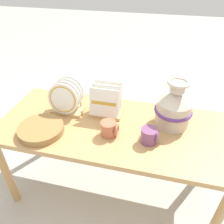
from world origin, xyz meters
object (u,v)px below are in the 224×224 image
ceramic_vase (174,107)px  mug_plum_glaze (150,136)px  dish_rack_square_plates (106,105)px  mug_terracotta_glaze (110,129)px  wicker_charger_stack (41,129)px  dish_rack_round_plates (66,100)px

ceramic_vase → mug_plum_glaze: (-0.12, -0.21, -0.09)m
dish_rack_square_plates → mug_terracotta_glaze: size_ratio=2.13×
wicker_charger_stack → mug_terracotta_glaze: bearing=10.4°
dish_rack_square_plates → wicker_charger_stack: size_ratio=0.79×
ceramic_vase → dish_rack_square_plates: ceramic_vase is taller
mug_plum_glaze → mug_terracotta_glaze: (-0.25, 0.01, 0.00)m
mug_terracotta_glaze → mug_plum_glaze: bearing=-1.3°
mug_terracotta_glaze → ceramic_vase: bearing=29.0°
ceramic_vase → wicker_charger_stack: (-0.80, -0.28, -0.11)m
wicker_charger_stack → dish_rack_round_plates: bearing=73.7°
dish_rack_square_plates → mug_terracotta_glaze: dish_rack_square_plates is taller
dish_rack_round_plates → mug_terracotta_glaze: dish_rack_round_plates is taller
dish_rack_round_plates → wicker_charger_stack: dish_rack_round_plates is taller
mug_plum_glaze → mug_terracotta_glaze: same height
dish_rack_round_plates → mug_plum_glaze: 0.63m
wicker_charger_stack → mug_terracotta_glaze: size_ratio=2.71×
wicker_charger_stack → mug_terracotta_glaze: mug_terracotta_glaze is taller
ceramic_vase → dish_rack_round_plates: (-0.73, -0.03, -0.04)m
ceramic_vase → wicker_charger_stack: 0.86m
wicker_charger_stack → dish_rack_square_plates: bearing=39.9°
dish_rack_round_plates → wicker_charger_stack: (-0.07, -0.25, -0.08)m
dish_rack_square_plates → mug_terracotta_glaze: 0.23m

